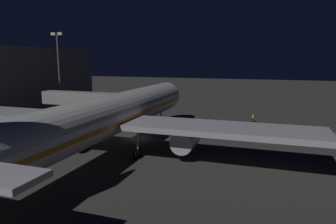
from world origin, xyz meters
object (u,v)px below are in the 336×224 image
object	(u,v)px
airliner_at_gate	(105,118)
traffic_cone_nose_port	(179,119)
jet_bridge	(96,99)
apron_floodlight_mast	(59,69)
ground_crew_by_belt_loader	(253,118)
traffic_cone_nose_starboard	(160,118)

from	to	relation	value
airliner_at_gate	traffic_cone_nose_port	bearing A→B (deg)	-94.61
jet_bridge	traffic_cone_nose_port	size ratio (longest dim) A/B	36.23
airliner_at_gate	traffic_cone_nose_port	size ratio (longest dim) A/B	104.30
jet_bridge	apron_floodlight_mast	distance (m)	17.78
airliner_at_gate	ground_crew_by_belt_loader	xyz separation A→B (m)	(-17.40, -29.90, -4.30)
ground_crew_by_belt_loader	traffic_cone_nose_port	xyz separation A→B (m)	(15.20, 2.64, -0.77)
airliner_at_gate	traffic_cone_nose_starboard	bearing A→B (deg)	-85.39
traffic_cone_nose_starboard	airliner_at_gate	bearing A→B (deg)	94.61
ground_crew_by_belt_loader	traffic_cone_nose_starboard	distance (m)	19.79
airliner_at_gate	apron_floodlight_mast	size ratio (longest dim) A/B	3.03
traffic_cone_nose_port	traffic_cone_nose_starboard	size ratio (longest dim) A/B	1.00
jet_bridge	ground_crew_by_belt_loader	bearing A→B (deg)	-152.67
airliner_at_gate	apron_floodlight_mast	xyz separation A→B (m)	(25.50, -23.78, 5.57)
apron_floodlight_mast	airliner_at_gate	bearing A→B (deg)	137.00
apron_floodlight_mast	traffic_cone_nose_starboard	distance (m)	25.85
jet_bridge	airliner_at_gate	bearing A→B (deg)	125.29
airliner_at_gate	jet_bridge	bearing A→B (deg)	-54.71
ground_crew_by_belt_loader	traffic_cone_nose_port	world-z (taller)	ground_crew_by_belt_loader
jet_bridge	traffic_cone_nose_starboard	distance (m)	15.65
airliner_at_gate	jet_bridge	distance (m)	18.76
airliner_at_gate	traffic_cone_nose_starboard	distance (m)	27.82
apron_floodlight_mast	traffic_cone_nose_starboard	xyz separation A→B (m)	(-23.30, -3.49, -10.64)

